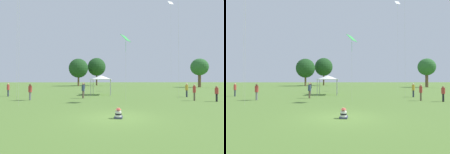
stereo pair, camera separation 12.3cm
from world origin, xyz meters
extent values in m
plane|color=#567A33|center=(0.00, 0.00, 0.00)|extent=(300.00, 300.00, 0.00)
cube|color=#383D56|center=(0.15, -0.20, 0.05)|extent=(0.53, 0.61, 0.10)
cylinder|color=white|center=(0.13, -0.30, 0.26)|extent=(0.41, 0.41, 0.32)
cylinder|color=black|center=(0.13, -0.30, 0.26)|extent=(0.42, 0.42, 0.09)
sphere|color=#A37556|center=(0.13, -0.30, 0.50)|extent=(0.20, 0.20, 0.20)
cylinder|color=#E0665B|center=(0.13, -0.30, 0.51)|extent=(0.33, 0.33, 0.01)
cylinder|color=#E0665B|center=(0.13, -0.30, 0.55)|extent=(0.20, 0.20, 0.09)
cylinder|color=#282D42|center=(-13.44, 13.47, 0.43)|extent=(0.21, 0.21, 0.86)
cylinder|color=#B23833|center=(-13.44, 13.47, 1.20)|extent=(0.38, 0.38, 0.68)
sphere|color=tan|center=(-13.44, 13.47, 1.64)|extent=(0.23, 0.23, 0.23)
cylinder|color=slate|center=(-8.75, 9.10, 0.43)|extent=(0.28, 0.28, 0.87)
cylinder|color=#B23833|center=(-8.75, 9.10, 1.21)|extent=(0.50, 0.50, 0.69)
sphere|color=brown|center=(-8.75, 9.10, 1.66)|extent=(0.24, 0.24, 0.24)
cylinder|color=brown|center=(8.85, 7.85, 0.43)|extent=(0.21, 0.21, 0.85)
cylinder|color=#B23833|center=(8.85, 7.85, 1.19)|extent=(0.39, 0.39, 0.67)
sphere|color=tan|center=(8.85, 7.85, 1.62)|extent=(0.23, 0.23, 0.23)
cylinder|color=black|center=(10.71, 6.98, 0.39)|extent=(0.22, 0.22, 0.78)
cylinder|color=#B23833|center=(10.71, 6.98, 1.09)|extent=(0.39, 0.39, 0.62)
sphere|color=#A37556|center=(10.71, 6.98, 1.49)|extent=(0.21, 0.21, 0.21)
cylinder|color=slate|center=(-3.89, 17.32, 0.43)|extent=(0.25, 0.25, 0.86)
cylinder|color=#232328|center=(-3.89, 17.32, 1.20)|extent=(0.45, 0.45, 0.68)
sphere|color=brown|center=(-3.89, 17.32, 1.65)|extent=(0.23, 0.23, 0.23)
cylinder|color=#282D42|center=(9.89, 11.73, 0.43)|extent=(0.23, 0.23, 0.86)
cylinder|color=gold|center=(9.89, 11.73, 1.20)|extent=(0.42, 0.42, 0.68)
sphere|color=#DBAD89|center=(9.89, 11.73, 1.64)|extent=(0.23, 0.23, 0.23)
cylinder|color=brown|center=(-3.21, 10.69, 0.45)|extent=(0.28, 0.28, 0.90)
cylinder|color=#334260|center=(-3.21, 10.69, 1.25)|extent=(0.51, 0.51, 0.71)
sphere|color=#A37556|center=(-3.21, 10.69, 1.71)|extent=(0.24, 0.24, 0.24)
cube|color=white|center=(-1.14, 15.52, 2.28)|extent=(3.21, 3.21, 0.08)
cone|color=white|center=(-1.14, 15.52, 2.60)|extent=(3.05, 3.05, 0.55)
cylinder|color=#99999E|center=(-2.43, 16.96, 1.12)|extent=(0.07, 0.07, 2.24)
cylinder|color=#99999E|center=(0.30, 16.80, 1.12)|extent=(0.07, 0.07, 2.24)
cylinder|color=#99999E|center=(-2.58, 14.23, 1.12)|extent=(0.07, 0.07, 2.24)
cylinder|color=#99999E|center=(0.15, 14.07, 1.12)|extent=(0.07, 0.07, 2.24)
cylinder|color=#BCB7A8|center=(-9.97, 8.64, 8.65)|extent=(0.01, 0.01, 17.30)
cube|color=white|center=(12.55, 23.87, 17.65)|extent=(1.09, 0.82, 0.79)
cylinder|color=white|center=(12.55, 23.87, 16.85)|extent=(0.02, 0.02, 0.91)
cylinder|color=#BCB7A8|center=(12.55, 23.87, 8.83)|extent=(0.01, 0.01, 17.64)
cylinder|color=#BCB7A8|center=(7.76, 9.19, 11.00)|extent=(0.01, 0.01, 21.98)
cube|color=green|center=(1.44, 6.86, 6.33)|extent=(1.16, 1.21, 0.71)
cylinder|color=green|center=(1.44, 6.86, 5.50)|extent=(0.02, 0.02, 0.98)
cylinder|color=#BCB7A8|center=(1.44, 6.86, 3.17)|extent=(0.01, 0.01, 6.33)
cylinder|color=brown|center=(27.75, 40.76, 2.35)|extent=(0.84, 0.84, 4.70)
sphere|color=#2D662D|center=(27.75, 40.76, 6.09)|extent=(5.05, 5.05, 5.05)
cylinder|color=brown|center=(-10.08, 53.19, 2.27)|extent=(0.65, 0.65, 4.54)
sphere|color=#1E471E|center=(-10.08, 53.19, 6.44)|extent=(6.90, 6.90, 6.90)
cylinder|color=brown|center=(-3.79, 59.33, 2.71)|extent=(0.57, 0.57, 5.42)
sphere|color=#1E471E|center=(-3.79, 59.33, 7.38)|extent=(7.14, 7.14, 7.14)
camera|label=1|loc=(-0.66, -10.25, 2.20)|focal=28.00mm
camera|label=2|loc=(-0.54, -10.26, 2.20)|focal=28.00mm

